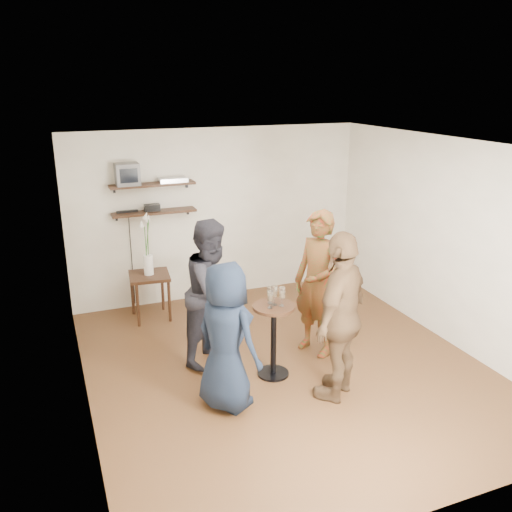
{
  "coord_description": "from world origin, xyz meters",
  "views": [
    {
      "loc": [
        -2.45,
        -5.19,
        3.26
      ],
      "look_at": [
        -0.22,
        0.4,
        1.29
      ],
      "focal_mm": 38.0,
      "sensor_mm": 36.0,
      "label": 1
    }
  ],
  "objects_px": {
    "person_dark": "(213,292)",
    "person_plaid": "(318,284)",
    "drinks_table": "(274,331)",
    "radio": "(152,208)",
    "person_brown": "(341,316)",
    "person_navy": "(226,337)",
    "crt_monitor": "(127,174)",
    "side_table": "(150,282)",
    "dvd_deck": "(173,180)"
  },
  "relations": [
    {
      "from": "radio",
      "to": "person_navy",
      "type": "height_order",
      "value": "person_navy"
    },
    {
      "from": "drinks_table",
      "to": "person_plaid",
      "type": "xyz_separation_m",
      "value": [
        0.72,
        0.33,
        0.35
      ]
    },
    {
      "from": "radio",
      "to": "side_table",
      "type": "xyz_separation_m",
      "value": [
        -0.17,
        -0.39,
        -0.97
      ]
    },
    {
      "from": "crt_monitor",
      "to": "person_brown",
      "type": "relative_size",
      "value": 0.17
    },
    {
      "from": "radio",
      "to": "side_table",
      "type": "relative_size",
      "value": 0.33
    },
    {
      "from": "person_dark",
      "to": "person_plaid",
      "type": "bearing_deg",
      "value": -53.06
    },
    {
      "from": "drinks_table",
      "to": "person_navy",
      "type": "bearing_deg",
      "value": -150.71
    },
    {
      "from": "crt_monitor",
      "to": "person_dark",
      "type": "height_order",
      "value": "crt_monitor"
    },
    {
      "from": "radio",
      "to": "drinks_table",
      "type": "xyz_separation_m",
      "value": [
        0.82,
        -2.48,
        -0.96
      ]
    },
    {
      "from": "person_brown",
      "to": "side_table",
      "type": "bearing_deg",
      "value": -99.31
    },
    {
      "from": "person_navy",
      "to": "person_brown",
      "type": "height_order",
      "value": "person_brown"
    },
    {
      "from": "dvd_deck",
      "to": "person_navy",
      "type": "bearing_deg",
      "value": -93.8
    },
    {
      "from": "person_brown",
      "to": "person_navy",
      "type": "bearing_deg",
      "value": -49.24
    },
    {
      "from": "side_table",
      "to": "person_plaid",
      "type": "bearing_deg",
      "value": -45.94
    },
    {
      "from": "side_table",
      "to": "drinks_table",
      "type": "bearing_deg",
      "value": -64.73
    },
    {
      "from": "crt_monitor",
      "to": "person_plaid",
      "type": "xyz_separation_m",
      "value": [
        1.86,
        -2.16,
        -1.11
      ]
    },
    {
      "from": "side_table",
      "to": "person_plaid",
      "type": "relative_size",
      "value": 0.36
    },
    {
      "from": "side_table",
      "to": "radio",
      "type": "bearing_deg",
      "value": 66.02
    },
    {
      "from": "person_plaid",
      "to": "person_brown",
      "type": "bearing_deg",
      "value": -38.29
    },
    {
      "from": "dvd_deck",
      "to": "person_navy",
      "type": "relative_size",
      "value": 0.25
    },
    {
      "from": "radio",
      "to": "drinks_table",
      "type": "relative_size",
      "value": 0.25
    },
    {
      "from": "drinks_table",
      "to": "person_brown",
      "type": "xyz_separation_m",
      "value": [
        0.49,
        -0.63,
        0.36
      ]
    },
    {
      "from": "crt_monitor",
      "to": "side_table",
      "type": "bearing_deg",
      "value": -69.4
    },
    {
      "from": "crt_monitor",
      "to": "radio",
      "type": "distance_m",
      "value": 0.59
    },
    {
      "from": "drinks_table",
      "to": "person_dark",
      "type": "relative_size",
      "value": 0.49
    },
    {
      "from": "crt_monitor",
      "to": "radio",
      "type": "relative_size",
      "value": 1.45
    },
    {
      "from": "person_dark",
      "to": "person_navy",
      "type": "relative_size",
      "value": 1.12
    },
    {
      "from": "person_plaid",
      "to": "dvd_deck",
      "type": "bearing_deg",
      "value": -174.76
    },
    {
      "from": "dvd_deck",
      "to": "drinks_table",
      "type": "distance_m",
      "value": 2.87
    },
    {
      "from": "radio",
      "to": "drinks_table",
      "type": "distance_m",
      "value": 2.79
    },
    {
      "from": "drinks_table",
      "to": "person_navy",
      "type": "distance_m",
      "value": 0.83
    },
    {
      "from": "dvd_deck",
      "to": "drinks_table",
      "type": "relative_size",
      "value": 0.46
    },
    {
      "from": "side_table",
      "to": "crt_monitor",
      "type": "bearing_deg",
      "value": 110.6
    },
    {
      "from": "person_plaid",
      "to": "side_table",
      "type": "bearing_deg",
      "value": -160.29
    },
    {
      "from": "drinks_table",
      "to": "radio",
      "type": "bearing_deg",
      "value": 108.24
    },
    {
      "from": "person_brown",
      "to": "crt_monitor",
      "type": "bearing_deg",
      "value": -100.23
    },
    {
      "from": "person_plaid",
      "to": "person_brown",
      "type": "relative_size",
      "value": 0.99
    },
    {
      "from": "drinks_table",
      "to": "person_navy",
      "type": "height_order",
      "value": "person_navy"
    },
    {
      "from": "radio",
      "to": "person_plaid",
      "type": "bearing_deg",
      "value": -54.44
    },
    {
      "from": "side_table",
      "to": "person_dark",
      "type": "bearing_deg",
      "value": -72.36
    },
    {
      "from": "side_table",
      "to": "person_dark",
      "type": "xyz_separation_m",
      "value": [
        0.48,
        -1.49,
        0.33
      ]
    },
    {
      "from": "side_table",
      "to": "drinks_table",
      "type": "distance_m",
      "value": 2.32
    },
    {
      "from": "person_dark",
      "to": "person_navy",
      "type": "distance_m",
      "value": 1.01
    },
    {
      "from": "person_dark",
      "to": "person_navy",
      "type": "bearing_deg",
      "value": -140.59
    },
    {
      "from": "person_brown",
      "to": "person_dark",
      "type": "bearing_deg",
      "value": -88.64
    },
    {
      "from": "person_plaid",
      "to": "person_dark",
      "type": "xyz_separation_m",
      "value": [
        -1.24,
        0.28,
        -0.03
      ]
    },
    {
      "from": "drinks_table",
      "to": "person_brown",
      "type": "relative_size",
      "value": 0.47
    },
    {
      "from": "person_plaid",
      "to": "person_dark",
      "type": "height_order",
      "value": "person_plaid"
    },
    {
      "from": "person_plaid",
      "to": "person_dark",
      "type": "relative_size",
      "value": 1.03
    },
    {
      "from": "side_table",
      "to": "drinks_table",
      "type": "height_order",
      "value": "drinks_table"
    }
  ]
}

